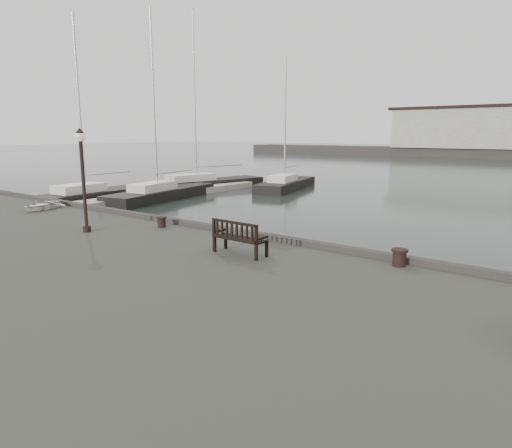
{
  "coord_description": "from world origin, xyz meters",
  "views": [
    {
      "loc": [
        7.54,
        -12.11,
        5.01
      ],
      "look_at": [
        -1.35,
        -0.5,
        2.1
      ],
      "focal_mm": 32.0,
      "sensor_mm": 36.0,
      "label": 1
    }
  ],
  "objects_px": {
    "bollard_right": "(399,258)",
    "yacht_c": "(162,196)",
    "bollard_left": "(162,222)",
    "dinghy": "(41,205)",
    "yacht_d": "(286,187)",
    "yacht_a": "(92,198)",
    "yacht_b": "(203,186)",
    "lamp_post": "(82,166)",
    "bench": "(239,244)"
  },
  "relations": [
    {
      "from": "bench",
      "to": "yacht_d",
      "type": "bearing_deg",
      "value": 122.22
    },
    {
      "from": "yacht_b",
      "to": "yacht_d",
      "type": "xyz_separation_m",
      "value": [
        6.39,
        4.33,
        -0.01
      ]
    },
    {
      "from": "yacht_b",
      "to": "bench",
      "type": "bearing_deg",
      "value": -31.05
    },
    {
      "from": "yacht_c",
      "to": "dinghy",
      "type": "bearing_deg",
      "value": -73.9
    },
    {
      "from": "yacht_d",
      "to": "bench",
      "type": "bearing_deg",
      "value": -72.82
    },
    {
      "from": "yacht_a",
      "to": "yacht_c",
      "type": "xyz_separation_m",
      "value": [
        3.25,
        4.03,
        0.0
      ]
    },
    {
      "from": "lamp_post",
      "to": "yacht_c",
      "type": "xyz_separation_m",
      "value": [
        -12.56,
        14.42,
        -3.65
      ]
    },
    {
      "from": "bollard_right",
      "to": "yacht_a",
      "type": "distance_m",
      "value": 27.41
    },
    {
      "from": "yacht_c",
      "to": "bollard_right",
      "type": "bearing_deg",
      "value": -38.01
    },
    {
      "from": "bench",
      "to": "yacht_b",
      "type": "bearing_deg",
      "value": 137.35
    },
    {
      "from": "dinghy",
      "to": "yacht_b",
      "type": "height_order",
      "value": "yacht_b"
    },
    {
      "from": "lamp_post",
      "to": "yacht_b",
      "type": "xyz_separation_m",
      "value": [
        -14.97,
        21.38,
        -3.65
      ]
    },
    {
      "from": "bench",
      "to": "yacht_a",
      "type": "relative_size",
      "value": 0.12
    },
    {
      "from": "lamp_post",
      "to": "dinghy",
      "type": "bearing_deg",
      "value": 165.97
    },
    {
      "from": "bollard_left",
      "to": "dinghy",
      "type": "height_order",
      "value": "dinghy"
    },
    {
      "from": "yacht_d",
      "to": "lamp_post",
      "type": "bearing_deg",
      "value": -85.35
    },
    {
      "from": "bollard_left",
      "to": "lamp_post",
      "type": "xyz_separation_m",
      "value": [
        -1.51,
        -2.16,
        2.14
      ]
    },
    {
      "from": "lamp_post",
      "to": "dinghy",
      "type": "relative_size",
      "value": 1.71
    },
    {
      "from": "lamp_post",
      "to": "yacht_d",
      "type": "relative_size",
      "value": 0.3
    },
    {
      "from": "bench",
      "to": "bollard_left",
      "type": "xyz_separation_m",
      "value": [
        -4.8,
        1.25,
        -0.11
      ]
    },
    {
      "from": "yacht_d",
      "to": "yacht_a",
      "type": "bearing_deg",
      "value": -129.07
    },
    {
      "from": "bench",
      "to": "bollard_right",
      "type": "xyz_separation_m",
      "value": [
        4.11,
        1.66,
        -0.08
      ]
    },
    {
      "from": "bollard_left",
      "to": "bollard_right",
      "type": "xyz_separation_m",
      "value": [
        8.91,
        0.41,
        0.03
      ]
    },
    {
      "from": "bollard_left",
      "to": "yacht_c",
      "type": "height_order",
      "value": "yacht_c"
    },
    {
      "from": "yacht_a",
      "to": "yacht_c",
      "type": "height_order",
      "value": "yacht_c"
    },
    {
      "from": "yacht_a",
      "to": "yacht_b",
      "type": "height_order",
      "value": "yacht_b"
    },
    {
      "from": "bollard_right",
      "to": "yacht_c",
      "type": "xyz_separation_m",
      "value": [
        -22.97,
        11.84,
        -1.54
      ]
    },
    {
      "from": "dinghy",
      "to": "lamp_post",
      "type": "bearing_deg",
      "value": -36.67
    },
    {
      "from": "bollard_left",
      "to": "yacht_c",
      "type": "bearing_deg",
      "value": 138.94
    },
    {
      "from": "bollard_right",
      "to": "yacht_b",
      "type": "relative_size",
      "value": 0.03
    },
    {
      "from": "yacht_a",
      "to": "yacht_d",
      "type": "xyz_separation_m",
      "value": [
        7.23,
        15.32,
        -0.01
      ]
    },
    {
      "from": "lamp_post",
      "to": "bench",
      "type": "bearing_deg",
      "value": 8.21
    },
    {
      "from": "yacht_c",
      "to": "yacht_d",
      "type": "xyz_separation_m",
      "value": [
        3.98,
        11.29,
        -0.01
      ]
    },
    {
      "from": "dinghy",
      "to": "yacht_a",
      "type": "xyz_separation_m",
      "value": [
        -9.79,
        8.88,
        -1.54
      ]
    },
    {
      "from": "bollard_left",
      "to": "bollard_right",
      "type": "distance_m",
      "value": 8.92
    },
    {
      "from": "bollard_left",
      "to": "yacht_d",
      "type": "distance_m",
      "value": 25.66
    },
    {
      "from": "bench",
      "to": "yacht_c",
      "type": "height_order",
      "value": "yacht_c"
    },
    {
      "from": "bollard_right",
      "to": "dinghy",
      "type": "relative_size",
      "value": 0.21
    },
    {
      "from": "yacht_a",
      "to": "yacht_b",
      "type": "relative_size",
      "value": 0.85
    },
    {
      "from": "bollard_right",
      "to": "yacht_b",
      "type": "bearing_deg",
      "value": 143.47
    },
    {
      "from": "bench",
      "to": "bollard_left",
      "type": "distance_m",
      "value": 4.96
    },
    {
      "from": "bench",
      "to": "yacht_c",
      "type": "distance_m",
      "value": 23.26
    },
    {
      "from": "bollard_right",
      "to": "yacht_a",
      "type": "bearing_deg",
      "value": 163.41
    },
    {
      "from": "bollard_right",
      "to": "lamp_post",
      "type": "relative_size",
      "value": 0.13
    },
    {
      "from": "yacht_a",
      "to": "lamp_post",
      "type": "bearing_deg",
      "value": -38.23
    },
    {
      "from": "yacht_c",
      "to": "yacht_d",
      "type": "relative_size",
      "value": 1.19
    },
    {
      "from": "bollard_left",
      "to": "dinghy",
      "type": "distance_m",
      "value": 7.56
    },
    {
      "from": "yacht_b",
      "to": "yacht_d",
      "type": "height_order",
      "value": "yacht_b"
    },
    {
      "from": "bench",
      "to": "bollard_right",
      "type": "distance_m",
      "value": 4.43
    },
    {
      "from": "bench",
      "to": "yacht_a",
      "type": "height_order",
      "value": "yacht_a"
    }
  ]
}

